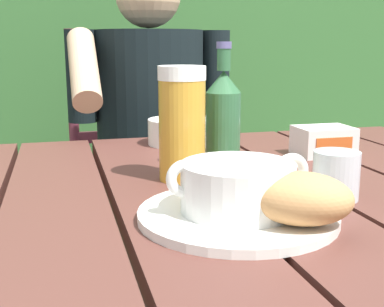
{
  "coord_description": "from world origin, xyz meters",
  "views": [
    {
      "loc": [
        -0.15,
        -0.78,
        0.98
      ],
      "look_at": [
        0.04,
        -0.08,
        0.82
      ],
      "focal_mm": 47.48,
      "sensor_mm": 36.0,
      "label": 1
    }
  ],
  "objects_px": {
    "serving_plate": "(237,215)",
    "table_knife": "(306,189)",
    "beer_glass": "(182,124)",
    "water_glass_small": "(336,175)",
    "soup_bowl": "(238,186)",
    "butter_tub": "(323,141)",
    "diner_bowl": "(180,132)",
    "beer_bottle": "(223,119)",
    "chair_near_diner": "(143,189)",
    "person_eating": "(152,132)",
    "bread_roll": "(300,198)"
  },
  "relations": [
    {
      "from": "beer_glass",
      "to": "table_knife",
      "type": "distance_m",
      "value": 0.23
    },
    {
      "from": "table_knife",
      "to": "beer_glass",
      "type": "bearing_deg",
      "value": 145.29
    },
    {
      "from": "butter_tub",
      "to": "diner_bowl",
      "type": "xyz_separation_m",
      "value": [
        -0.26,
        0.19,
        -0.0
      ]
    },
    {
      "from": "chair_near_diner",
      "to": "serving_plate",
      "type": "xyz_separation_m",
      "value": [
        -0.05,
        -1.07,
        0.27
      ]
    },
    {
      "from": "chair_near_diner",
      "to": "table_knife",
      "type": "bearing_deg",
      "value": -83.89
    },
    {
      "from": "soup_bowl",
      "to": "beer_glass",
      "type": "relative_size",
      "value": 1.04
    },
    {
      "from": "beer_bottle",
      "to": "butter_tub",
      "type": "bearing_deg",
      "value": 15.85
    },
    {
      "from": "beer_bottle",
      "to": "water_glass_small",
      "type": "xyz_separation_m",
      "value": [
        0.11,
        -0.21,
        -0.06
      ]
    },
    {
      "from": "person_eating",
      "to": "beer_glass",
      "type": "xyz_separation_m",
      "value": [
        -0.07,
        -0.65,
        0.13
      ]
    },
    {
      "from": "beer_glass",
      "to": "water_glass_small",
      "type": "xyz_separation_m",
      "value": [
        0.2,
        -0.17,
        -0.06
      ]
    },
    {
      "from": "beer_glass",
      "to": "beer_bottle",
      "type": "xyz_separation_m",
      "value": [
        0.09,
        0.04,
        -0.0
      ]
    },
    {
      "from": "water_glass_small",
      "to": "butter_tub",
      "type": "relative_size",
      "value": 0.63
    },
    {
      "from": "chair_near_diner",
      "to": "water_glass_small",
      "type": "bearing_deg",
      "value": -82.9
    },
    {
      "from": "soup_bowl",
      "to": "diner_bowl",
      "type": "height_order",
      "value": "soup_bowl"
    },
    {
      "from": "serving_plate",
      "to": "beer_glass",
      "type": "xyz_separation_m",
      "value": [
        -0.02,
        0.21,
        0.09
      ]
    },
    {
      "from": "beer_bottle",
      "to": "chair_near_diner",
      "type": "bearing_deg",
      "value": 91.31
    },
    {
      "from": "beer_glass",
      "to": "water_glass_small",
      "type": "relative_size",
      "value": 2.66
    },
    {
      "from": "soup_bowl",
      "to": "beer_bottle",
      "type": "distance_m",
      "value": 0.27
    },
    {
      "from": "bread_roll",
      "to": "beer_bottle",
      "type": "height_order",
      "value": "beer_bottle"
    },
    {
      "from": "soup_bowl",
      "to": "diner_bowl",
      "type": "bearing_deg",
      "value": 84.94
    },
    {
      "from": "serving_plate",
      "to": "beer_glass",
      "type": "distance_m",
      "value": 0.23
    },
    {
      "from": "bread_roll",
      "to": "beer_glass",
      "type": "height_order",
      "value": "beer_glass"
    },
    {
      "from": "water_glass_small",
      "to": "butter_tub",
      "type": "xyz_separation_m",
      "value": [
        0.14,
        0.28,
        -0.01
      ]
    },
    {
      "from": "soup_bowl",
      "to": "water_glass_small",
      "type": "bearing_deg",
      "value": 15.64
    },
    {
      "from": "water_glass_small",
      "to": "table_knife",
      "type": "distance_m",
      "value": 0.06
    },
    {
      "from": "beer_bottle",
      "to": "water_glass_small",
      "type": "height_order",
      "value": "beer_bottle"
    },
    {
      "from": "person_eating",
      "to": "water_glass_small",
      "type": "distance_m",
      "value": 0.83
    },
    {
      "from": "butter_tub",
      "to": "serving_plate",
      "type": "bearing_deg",
      "value": -133.2
    },
    {
      "from": "serving_plate",
      "to": "chair_near_diner",
      "type": "bearing_deg",
      "value": 87.53
    },
    {
      "from": "chair_near_diner",
      "to": "soup_bowl",
      "type": "bearing_deg",
      "value": -92.47
    },
    {
      "from": "person_eating",
      "to": "bread_roll",
      "type": "distance_m",
      "value": 0.93
    },
    {
      "from": "bread_roll",
      "to": "beer_glass",
      "type": "xyz_separation_m",
      "value": [
        -0.08,
        0.28,
        0.05
      ]
    },
    {
      "from": "serving_plate",
      "to": "beer_bottle",
      "type": "height_order",
      "value": "beer_bottle"
    },
    {
      "from": "serving_plate",
      "to": "water_glass_small",
      "type": "xyz_separation_m",
      "value": [
        0.17,
        0.05,
        0.03
      ]
    },
    {
      "from": "person_eating",
      "to": "bread_roll",
      "type": "height_order",
      "value": "person_eating"
    },
    {
      "from": "butter_tub",
      "to": "table_knife",
      "type": "distance_m",
      "value": 0.28
    },
    {
      "from": "soup_bowl",
      "to": "water_glass_small",
      "type": "relative_size",
      "value": 2.78
    },
    {
      "from": "chair_near_diner",
      "to": "butter_tub",
      "type": "height_order",
      "value": "chair_near_diner"
    },
    {
      "from": "chair_near_diner",
      "to": "serving_plate",
      "type": "relative_size",
      "value": 3.86
    },
    {
      "from": "chair_near_diner",
      "to": "serving_plate",
      "type": "distance_m",
      "value": 1.1
    },
    {
      "from": "beer_bottle",
      "to": "butter_tub",
      "type": "distance_m",
      "value": 0.26
    },
    {
      "from": "beer_bottle",
      "to": "table_knife",
      "type": "relative_size",
      "value": 1.58
    },
    {
      "from": "soup_bowl",
      "to": "person_eating",
      "type": "bearing_deg",
      "value": 87.13
    },
    {
      "from": "chair_near_diner",
      "to": "beer_glass",
      "type": "xyz_separation_m",
      "value": [
        -0.07,
        -0.85,
        0.36
      ]
    },
    {
      "from": "table_knife",
      "to": "soup_bowl",
      "type": "bearing_deg",
      "value": -147.77
    },
    {
      "from": "serving_plate",
      "to": "table_knife",
      "type": "height_order",
      "value": "serving_plate"
    },
    {
      "from": "person_eating",
      "to": "diner_bowl",
      "type": "distance_m",
      "value": 0.35
    },
    {
      "from": "person_eating",
      "to": "serving_plate",
      "type": "relative_size",
      "value": 4.61
    },
    {
      "from": "beer_glass",
      "to": "beer_bottle",
      "type": "relative_size",
      "value": 0.83
    },
    {
      "from": "serving_plate",
      "to": "butter_tub",
      "type": "distance_m",
      "value": 0.45
    }
  ]
}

